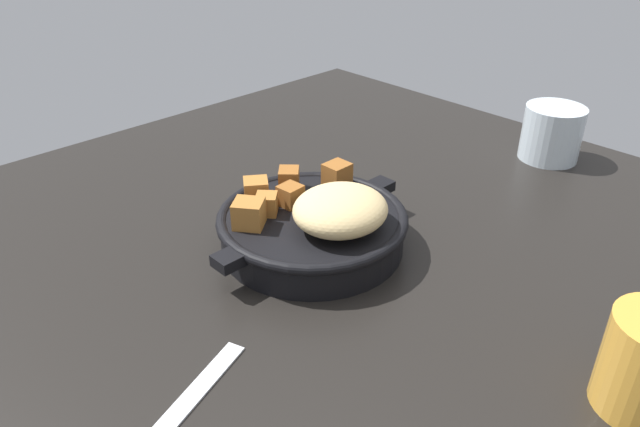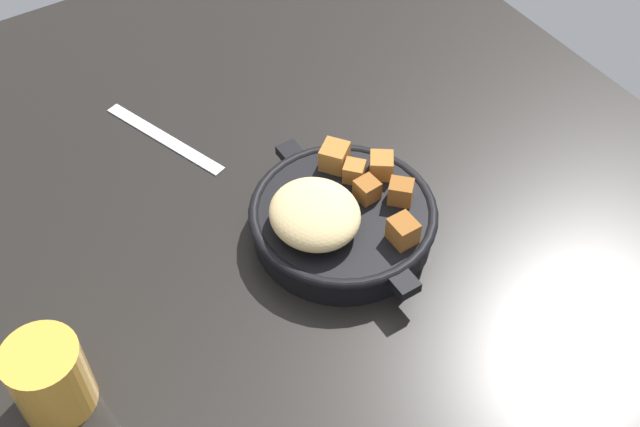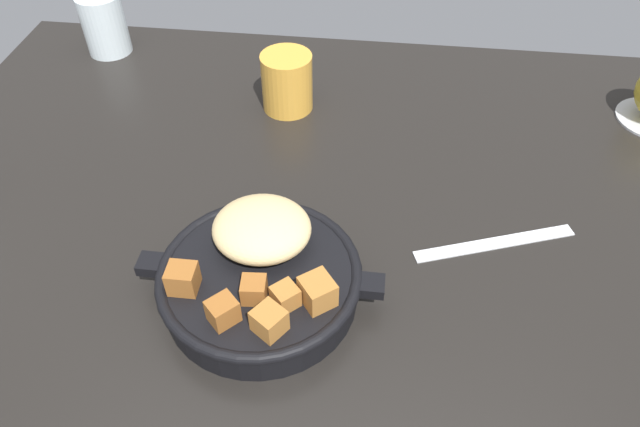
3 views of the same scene
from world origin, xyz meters
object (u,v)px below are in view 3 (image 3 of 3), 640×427
(butter_knife, at_px, (495,243))
(water_glass_tall, at_px, (104,24))
(cast_iron_skillet, at_px, (260,273))
(juice_glass_amber, at_px, (287,82))

(butter_knife, xyz_separation_m, water_glass_tall, (-0.57, 0.35, 0.04))
(butter_knife, relative_size, water_glass_tall, 2.04)
(cast_iron_skillet, xyz_separation_m, water_glass_tall, (-0.33, 0.45, 0.02))
(butter_knife, height_order, water_glass_tall, water_glass_tall)
(water_glass_tall, bearing_deg, cast_iron_skillet, -53.27)
(cast_iron_skillet, distance_m, juice_glass_amber, 0.33)
(juice_glass_amber, bearing_deg, water_glass_tall, 158.91)
(cast_iron_skillet, xyz_separation_m, juice_glass_amber, (-0.03, 0.33, 0.01))
(butter_knife, xyz_separation_m, juice_glass_amber, (-0.27, 0.23, 0.04))
(cast_iron_skillet, height_order, juice_glass_amber, same)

